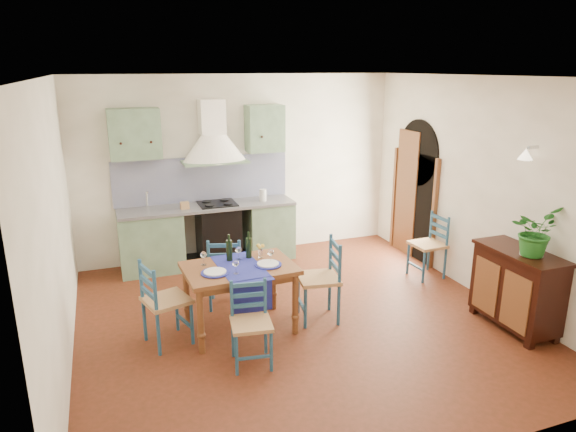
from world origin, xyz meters
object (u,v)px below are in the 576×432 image
object	(u,v)px
chair_near	(251,323)
potted_plant	(535,231)
sideboard	(517,286)
dining_table	(240,274)

from	to	relation	value
chair_near	potted_plant	xyz separation A→B (m)	(3.04, -0.47, 0.77)
chair_near	sideboard	world-z (taller)	sideboard
chair_near	sideboard	distance (m)	3.06
chair_near	potted_plant	bearing A→B (deg)	-8.85
sideboard	potted_plant	world-z (taller)	potted_plant
dining_table	potted_plant	bearing A→B (deg)	-21.67
dining_table	sideboard	distance (m)	3.13
chair_near	dining_table	bearing A→B (deg)	83.17
potted_plant	chair_near	bearing A→B (deg)	171.15
dining_table	chair_near	world-z (taller)	dining_table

